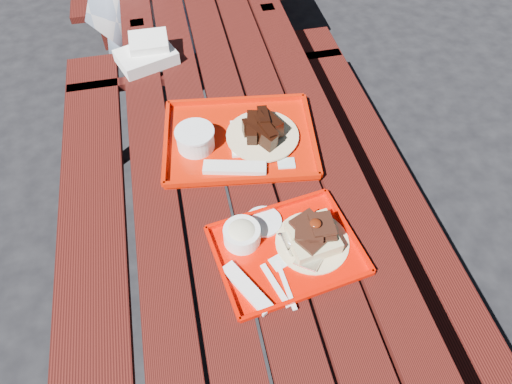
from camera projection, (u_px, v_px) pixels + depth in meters
ground at (249, 278)px, 2.08m from camera, size 60.00×60.00×0.00m
picnic_table_near at (247, 205)px, 1.64m from camera, size 1.41×2.40×0.75m
near_tray at (284, 242)px, 1.29m from camera, size 0.44×0.36×0.13m
far_tray at (237, 139)px, 1.55m from camera, size 0.56×0.46×0.09m
white_cloth at (147, 53)px, 1.83m from camera, size 0.26×0.22×0.09m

